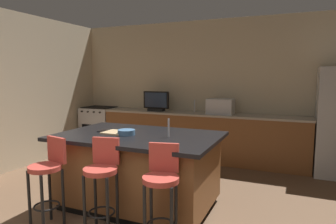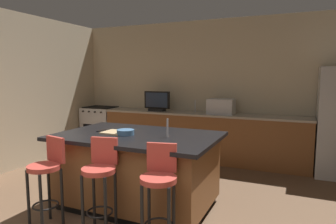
# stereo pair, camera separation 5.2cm
# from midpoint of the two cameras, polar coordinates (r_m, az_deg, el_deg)

# --- Properties ---
(wall_back) EXTENTS (6.17, 0.12, 2.72)m
(wall_back) POSITION_cam_midpoint_polar(r_m,az_deg,el_deg) (6.11, 7.61, 4.34)
(wall_back) COLOR beige
(wall_back) RESTS_ON ground_plane
(wall_left) EXTENTS (0.12, 5.27, 2.72)m
(wall_left) POSITION_cam_midpoint_polar(r_m,az_deg,el_deg) (5.70, -29.53, 3.32)
(wall_left) COLOR beige
(wall_left) RESTS_ON ground_plane
(counter_back) EXTENTS (3.98, 0.62, 0.92)m
(counter_back) POSITION_cam_midpoint_polar(r_m,az_deg,el_deg) (5.88, 5.91, -4.59)
(counter_back) COLOR brown
(counter_back) RESTS_ON ground_plane
(kitchen_island) EXTENTS (1.97, 1.27, 0.91)m
(kitchen_island) POSITION_cam_midpoint_polar(r_m,az_deg,el_deg) (3.82, -6.00, -10.84)
(kitchen_island) COLOR black
(kitchen_island) RESTS_ON ground_plane
(range_oven) EXTENTS (0.72, 0.63, 0.94)m
(range_oven) POSITION_cam_midpoint_polar(r_m,az_deg,el_deg) (6.93, -13.04, -2.91)
(range_oven) COLOR #B7BABF
(range_oven) RESTS_ON ground_plane
(microwave) EXTENTS (0.48, 0.36, 0.28)m
(microwave) POSITION_cam_midpoint_polar(r_m,az_deg,el_deg) (5.69, 9.72, 1.07)
(microwave) COLOR #B7BABF
(microwave) RESTS_ON counter_back
(tv_monitor) EXTENTS (0.55, 0.16, 0.40)m
(tv_monitor) POSITION_cam_midpoint_polar(r_m,az_deg,el_deg) (6.07, -2.51, 1.94)
(tv_monitor) COLOR black
(tv_monitor) RESTS_ON counter_back
(sink_faucet_back) EXTENTS (0.02, 0.02, 0.24)m
(sink_faucet_back) POSITION_cam_midpoint_polar(r_m,az_deg,el_deg) (5.93, 4.82, 1.18)
(sink_faucet_back) COLOR #B2B2B7
(sink_faucet_back) RESTS_ON counter_back
(sink_faucet_island) EXTENTS (0.02, 0.02, 0.22)m
(sink_faucet_island) POSITION_cam_midpoint_polar(r_m,az_deg,el_deg) (3.51, -0.30, -3.02)
(sink_faucet_island) COLOR #B2B2B7
(sink_faucet_island) RESTS_ON kitchen_island
(bar_stool_left) EXTENTS (0.35, 0.36, 0.97)m
(bar_stool_left) POSITION_cam_midpoint_polar(r_m,az_deg,el_deg) (3.52, -22.27, -10.93)
(bar_stool_left) COLOR #B23D33
(bar_stool_left) RESTS_ON ground_plane
(bar_stool_center) EXTENTS (0.34, 0.36, 0.99)m
(bar_stool_center) POSITION_cam_midpoint_polar(r_m,az_deg,el_deg) (3.18, -12.92, -12.15)
(bar_stool_center) COLOR #B23D33
(bar_stool_center) RESTS_ON ground_plane
(bar_stool_right) EXTENTS (0.35, 0.37, 0.99)m
(bar_stool_right) POSITION_cam_midpoint_polar(r_m,az_deg,el_deg) (2.86, -1.78, -14.16)
(bar_stool_right) COLOR #B23D33
(bar_stool_right) RESTS_ON ground_plane
(fruit_bowl) EXTENTS (0.21, 0.21, 0.06)m
(fruit_bowl) POSITION_cam_midpoint_polar(r_m,az_deg,el_deg) (3.68, -8.32, -3.85)
(fruit_bowl) COLOR #3F668C
(fruit_bowl) RESTS_ON kitchen_island
(cell_phone) EXTENTS (0.08, 0.16, 0.01)m
(cell_phone) POSITION_cam_midpoint_polar(r_m,az_deg,el_deg) (3.99, -12.80, -3.52)
(cell_phone) COLOR black
(cell_phone) RESTS_ON kitchen_island
(cutting_board) EXTENTS (0.32, 0.28, 0.02)m
(cutting_board) POSITION_cam_midpoint_polar(r_m,az_deg,el_deg) (3.82, -10.14, -3.85)
(cutting_board) COLOR tan
(cutting_board) RESTS_ON kitchen_island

